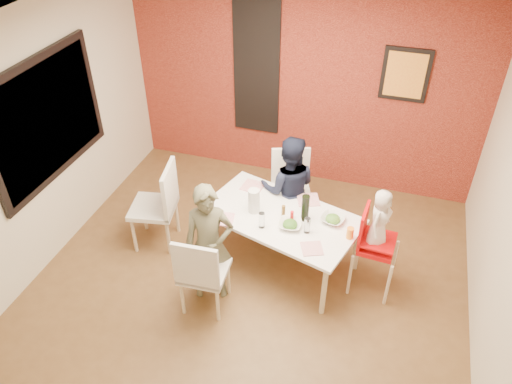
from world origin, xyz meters
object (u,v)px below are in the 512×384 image
(chair_far, at_px, (291,185))
(child_near, at_px, (209,244))
(wine_bottle, at_px, (305,208))
(paper_towel_roll, at_px, (254,201))
(chair_near, at_px, (201,271))
(chair_left, at_px, (160,202))
(high_chair, at_px, (372,243))
(toddler, at_px, (380,219))
(dining_table, at_px, (281,220))
(child_far, at_px, (288,189))

(chair_far, relative_size, child_near, 0.73)
(wine_bottle, height_order, paper_towel_roll, wine_bottle)
(chair_near, bearing_deg, chair_left, -48.04)
(chair_near, distance_m, wine_bottle, 1.23)
(chair_near, relative_size, high_chair, 0.97)
(wine_bottle, xyz_separation_m, paper_towel_roll, (-0.54, -0.03, -0.01))
(child_near, bearing_deg, high_chair, 0.23)
(child_near, relative_size, paper_towel_roll, 4.92)
(toddler, bearing_deg, high_chair, 99.08)
(wine_bottle, distance_m, paper_towel_roll, 0.54)
(chair_left, height_order, paper_towel_roll, chair_left)
(chair_near, xyz_separation_m, child_near, (-0.01, 0.25, 0.13))
(paper_towel_roll, bearing_deg, dining_table, 2.83)
(chair_near, bearing_deg, child_near, -92.32)
(toddler, bearing_deg, dining_table, 103.16)
(high_chair, distance_m, child_far, 1.16)
(wine_bottle, bearing_deg, paper_towel_roll, -177.18)
(chair_far, distance_m, paper_towel_roll, 0.83)
(paper_towel_roll, bearing_deg, chair_left, -176.77)
(chair_near, distance_m, child_near, 0.28)
(chair_far, bearing_deg, chair_near, -126.25)
(child_far, bearing_deg, toddler, 139.82)
(child_far, height_order, paper_towel_roll, child_far)
(chair_left, xyz_separation_m, child_near, (0.82, -0.56, 0.08))
(dining_table, xyz_separation_m, child_far, (-0.05, 0.50, 0.05))
(dining_table, xyz_separation_m, chair_left, (-1.37, -0.08, -0.03))
(chair_left, relative_size, toddler, 1.60)
(wine_bottle, bearing_deg, toddler, -4.92)
(chair_left, height_order, high_chair, chair_left)
(chair_left, bearing_deg, high_chair, 79.50)
(chair_left, height_order, child_far, child_far)
(chair_near, bearing_deg, dining_table, -125.20)
(child_far, bearing_deg, child_near, 53.88)
(high_chair, bearing_deg, chair_left, 94.66)
(chair_far, bearing_deg, chair_left, -167.84)
(high_chair, xyz_separation_m, toddler, (0.03, -0.00, 0.32))
(high_chair, bearing_deg, dining_table, 91.15)
(chair_near, height_order, child_near, child_near)
(wine_bottle, bearing_deg, chair_near, -131.63)
(dining_table, height_order, child_near, child_near)
(chair_far, distance_m, chair_left, 1.53)
(high_chair, xyz_separation_m, child_far, (-1.02, 0.55, 0.07))
(dining_table, distance_m, wine_bottle, 0.33)
(chair_left, distance_m, high_chair, 2.34)
(child_far, bearing_deg, paper_towel_roll, 52.29)
(chair_left, xyz_separation_m, wine_bottle, (1.62, 0.09, 0.24))
(dining_table, distance_m, high_chair, 0.97)
(child_far, relative_size, paper_towel_roll, 4.84)
(dining_table, height_order, paper_towel_roll, paper_towel_roll)
(wine_bottle, bearing_deg, child_far, 121.38)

